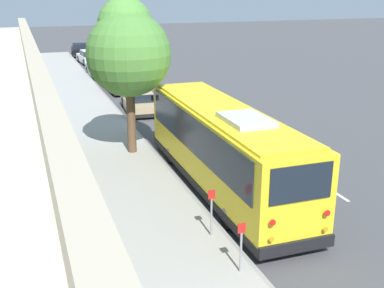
{
  "coord_description": "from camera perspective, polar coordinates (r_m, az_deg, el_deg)",
  "views": [
    {
      "loc": [
        -16.9,
        7.03,
        7.3
      ],
      "look_at": [
        0.24,
        0.89,
        1.3
      ],
      "focal_mm": 45.0,
      "sensor_mm": 36.0,
      "label": 1
    }
  ],
  "objects": [
    {
      "name": "parked_sedan_maroon",
      "position": [
        35.5,
        -8.69,
        7.17
      ],
      "size": [
        4.38,
        1.79,
        1.32
      ],
      "rotation": [
        0.0,
        0.0,
        0.04
      ],
      "color": "maroon",
      "rests_on": "ground"
    },
    {
      "name": "lane_stripe_mid",
      "position": [
        18.98,
        15.94,
        -5.12
      ],
      "size": [
        2.4,
        0.14,
        0.01
      ],
      "primitive_type": "cube",
      "color": "silver",
      "rests_on": "ground"
    },
    {
      "name": "parked_sedan_black",
      "position": [
        55.15,
        -13.14,
        10.79
      ],
      "size": [
        4.61,
        2.07,
        1.31
      ],
      "rotation": [
        0.0,
        0.0,
        -0.08
      ],
      "color": "black",
      "rests_on": "ground"
    },
    {
      "name": "parked_sedan_tan",
      "position": [
        29.48,
        -6.27,
        4.95
      ],
      "size": [
        4.44,
        2.01,
        1.27
      ],
      "rotation": [
        0.0,
        0.0,
        -0.07
      ],
      "color": "tan",
      "rests_on": "ground"
    },
    {
      "name": "sign_post_near",
      "position": [
        12.77,
        5.83,
        -12.03
      ],
      "size": [
        0.06,
        0.22,
        1.41
      ],
      "color": "gray",
      "rests_on": "sidewalk_slab"
    },
    {
      "name": "fire_hydrant",
      "position": [
        24.73,
        -7.43,
        2.24
      ],
      "size": [
        0.22,
        0.22,
        0.81
      ],
      "color": "gold",
      "rests_on": "sidewalk_slab"
    },
    {
      "name": "curb_strip",
      "position": [
        19.14,
        -2.02,
        -3.95
      ],
      "size": [
        80.0,
        0.14,
        0.15
      ],
      "primitive_type": "cube",
      "color": "gray",
      "rests_on": "ground"
    },
    {
      "name": "street_tree",
      "position": [
        21.04,
        -7.62,
        11.16
      ],
      "size": [
        3.64,
        3.64,
        6.75
      ],
      "color": "brown",
      "rests_on": "sidewalk_slab"
    },
    {
      "name": "lane_stripe_ahead",
      "position": [
        23.75,
        7.66,
        0.17
      ],
      "size": [
        2.4,
        0.14,
        0.01
      ],
      "primitive_type": "cube",
      "color": "silver",
      "rests_on": "ground"
    },
    {
      "name": "shuttle_bus",
      "position": [
        17.78,
        3.62,
        -0.02
      ],
      "size": [
        11.04,
        2.59,
        3.26
      ],
      "rotation": [
        0.0,
        0.0,
        -0.01
      ],
      "color": "yellow",
      "rests_on": "ground"
    },
    {
      "name": "parked_sedan_gray",
      "position": [
        41.73,
        -10.94,
        8.66
      ],
      "size": [
        4.39,
        1.82,
        1.3
      ],
      "rotation": [
        0.0,
        0.0,
        0.03
      ],
      "color": "slate",
      "rests_on": "ground"
    },
    {
      "name": "parked_sedan_white",
      "position": [
        49.1,
        -12.1,
        10.0
      ],
      "size": [
        4.58,
        1.97,
        1.32
      ],
      "rotation": [
        0.0,
        0.0,
        0.07
      ],
      "color": "silver",
      "rests_on": "ground"
    },
    {
      "name": "sidewalk_slab",
      "position": [
        18.75,
        -6.81,
        -4.57
      ],
      "size": [
        80.0,
        3.14,
        0.15
      ],
      "primitive_type": "cube",
      "color": "#A3A099",
      "rests_on": "ground"
    },
    {
      "name": "sign_post_far",
      "position": [
        14.41,
        2.31,
        -8.08
      ],
      "size": [
        0.06,
        0.22,
        1.48
      ],
      "color": "gray",
      "rests_on": "sidewalk_slab"
    },
    {
      "name": "ground_plane",
      "position": [
        19.71,
        2.68,
        -3.53
      ],
      "size": [
        160.0,
        160.0,
        0.0
      ],
      "primitive_type": "plane",
      "color": "#474749"
    }
  ]
}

